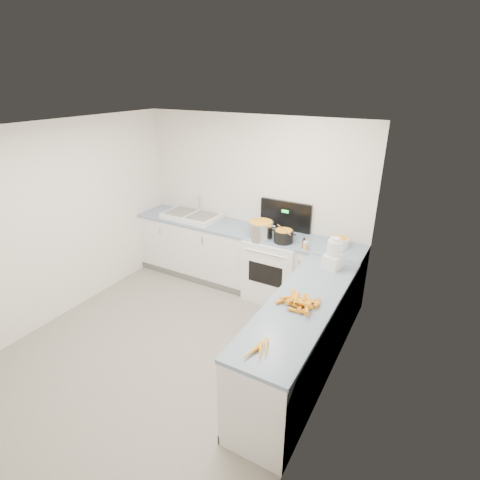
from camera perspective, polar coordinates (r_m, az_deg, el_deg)
The scene contains 19 objects.
floor at distance 4.68m, azimuth -10.24°, elevation -15.97°, with size 3.50×4.00×0.00m, color gray, non-canonical shape.
ceiling at distance 3.66m, azimuth -13.14°, elevation 15.91°, with size 3.50×4.00×0.00m, color silver, non-canonical shape.
wall_back at distance 5.56m, azimuth 1.85°, elevation 5.75°, with size 3.50×2.50×0.00m, color silver, non-canonical shape.
wall_left at distance 5.26m, azimuth -26.27°, elevation 2.19°, with size 4.00×2.50×0.00m, color silver, non-canonical shape.
wall_right at distance 3.26m, azimuth 13.01°, elevation -8.55°, with size 4.00×2.50×0.00m, color silver, non-canonical shape.
counter_back at distance 5.60m, azimuth 0.33°, elevation -2.68°, with size 3.50×0.62×0.94m.
counter_right at distance 4.01m, azimuth 9.07°, elevation -14.95°, with size 0.62×2.20×0.94m.
stove at distance 5.38m, azimuth 5.40°, elevation -3.97°, with size 0.76×0.65×1.36m.
sink at distance 5.86m, azimuth -7.39°, elevation 3.71°, with size 0.86×0.52×0.31m.
steel_pot at distance 5.08m, azimuth 3.18°, elevation 1.49°, with size 0.34×0.34×0.25m, color silver.
black_pot at distance 4.98m, azimuth 6.64°, elevation 0.48°, with size 0.26×0.26×0.19m, color black.
wooden_spoon at distance 4.94m, azimuth 6.70°, elevation 1.58°, with size 0.02×0.02×0.38m, color #AD7A47.
mixing_bowl at distance 4.99m, azimuth 14.86°, elevation -0.31°, with size 0.24×0.24×0.11m, color white.
extract_bottle at distance 4.85m, azimuth 9.70°, elevation -0.53°, with size 0.05×0.05×0.11m, color #593319.
spice_jar at distance 4.79m, azimuth 9.91°, elevation -0.96°, with size 0.06×0.06×0.10m, color #E5B266.
food_processor at distance 4.38m, azimuth 14.11°, elevation -2.22°, with size 0.22×0.26×0.37m.
carrot_pile at distance 3.68m, azimuth 9.18°, elevation -9.21°, with size 0.40×0.38×0.09m.
peeled_carrots at distance 3.11m, azimuth 2.95°, elevation -16.36°, with size 0.18×0.31×0.04m.
peelings at distance 5.96m, azimuth -8.92°, elevation 4.37°, with size 0.19×0.24×0.01m.
Camera 1 is at (2.43, -2.70, 2.95)m, focal length 28.00 mm.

